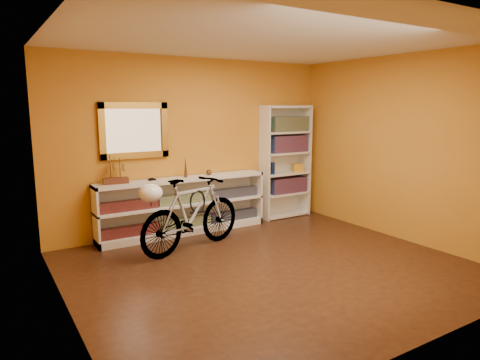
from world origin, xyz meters
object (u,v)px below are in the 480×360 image
bicycle (192,214)px  helmet (151,193)px  console_unit (184,206)px  bookcase (285,162)px

bicycle → helmet: 0.74m
console_unit → bicycle: bicycle is taller
console_unit → bookcase: (1.90, 0.03, 0.52)m
bookcase → helmet: bookcase is taller
console_unit → bicycle: size_ratio=1.56×
bookcase → helmet: 2.89m
bicycle → bookcase: bearing=-85.1°
bicycle → console_unit: bearing=-31.2°
bookcase → helmet: (-2.74, -0.92, -0.09)m
bookcase → bicycle: 2.30m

